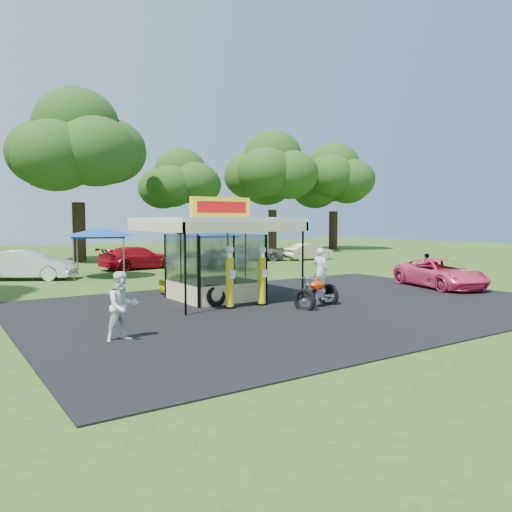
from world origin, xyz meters
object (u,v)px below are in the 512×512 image
object	(u,v)px
gas_station_kiosk	(215,257)
bg_car_a	(27,265)
a_frame_sign	(469,281)
tent_east	(211,232)
bg_car_b	(138,258)
gas_pump_right	(262,277)
motorcycle	(319,283)
bg_car_d	(255,252)
pink_sedan	(440,274)
kiosk_car	(191,283)
tent_west	(99,232)
bg_car_c	(220,256)
spectator_east_b	(427,267)
bg_car_e	(309,252)
gas_pump_left	(230,279)
spectator_west	(122,306)

from	to	relation	value
gas_station_kiosk	bg_car_a	distance (m)	13.00
a_frame_sign	tent_east	world-z (taller)	tent_east
bg_car_b	tent_east	size ratio (longest dim) A/B	1.33
tent_east	gas_station_kiosk	bearing A→B (deg)	-117.76
gas_pump_right	bg_car_a	xyz separation A→B (m)	(-5.96, 14.15, -0.27)
motorcycle	bg_car_d	world-z (taller)	motorcycle
a_frame_sign	pink_sedan	xyz separation A→B (m)	(-0.06, 1.50, 0.20)
kiosk_car	tent_west	bearing A→B (deg)	9.77
bg_car_a	bg_car_c	xyz separation A→B (m)	(12.87, 1.26, -0.11)
gas_station_kiosk	tent_west	xyz separation A→B (m)	(-1.49, 10.88, 0.81)
gas_station_kiosk	kiosk_car	bearing A→B (deg)	90.00
spectator_east_b	tent_east	bearing A→B (deg)	-74.39
a_frame_sign	bg_car_c	distance (m)	17.80
bg_car_b	motorcycle	bearing A→B (deg)	171.19
gas_station_kiosk	kiosk_car	xyz separation A→B (m)	(-0.00, 2.21, -1.30)
bg_car_e	tent_east	bearing A→B (deg)	112.93
motorcycle	pink_sedan	bearing A→B (deg)	-11.66
bg_car_b	gas_pump_left	bearing A→B (deg)	161.13
a_frame_sign	spectator_east_b	size ratio (longest dim) A/B	0.65
pink_sedan	bg_car_a	distance (m)	21.77
bg_car_b	bg_car_e	bearing A→B (deg)	-100.48
tent_west	tent_east	world-z (taller)	tent_west
bg_car_e	kiosk_car	bearing A→B (deg)	130.67
spectator_west	spectator_east_b	bearing A→B (deg)	4.87
spectator_west	bg_car_c	xyz separation A→B (m)	(13.21, 17.98, -0.23)
gas_pump_left	a_frame_sign	distance (m)	11.71
bg_car_a	bg_car_e	xyz separation A→B (m)	(22.07, 2.39, -0.14)
a_frame_sign	spectator_east_b	bearing A→B (deg)	88.68
bg_car_b	bg_car_c	size ratio (longest dim) A/B	1.25
spectator_east_b	tent_west	world-z (taller)	tent_west
bg_car_e	gas_pump_left	bearing A→B (deg)	138.41
gas_pump_left	bg_car_a	size ratio (longest dim) A/B	0.47
kiosk_car	bg_car_b	xyz separation A→B (m)	(2.10, 12.27, 0.29)
bg_car_b	tent_east	world-z (taller)	tent_east
spectator_west	gas_station_kiosk	bearing A→B (deg)	33.64
pink_sedan	kiosk_car	bearing A→B (deg)	170.71
pink_sedan	bg_car_d	distance (m)	19.20
bg_car_c	bg_car_e	world-z (taller)	bg_car_c
motorcycle	kiosk_car	world-z (taller)	motorcycle
tent_west	bg_car_b	bearing A→B (deg)	45.03
bg_car_c	bg_car_e	xyz separation A→B (m)	(9.20, 1.13, -0.04)
bg_car_c	bg_car_d	world-z (taller)	bg_car_c
spectator_west	tent_east	xyz separation A→B (m)	(11.12, 15.49, 1.56)
motorcycle	bg_car_e	world-z (taller)	motorcycle
bg_car_d	tent_east	bearing A→B (deg)	157.90
gas_station_kiosk	pink_sedan	distance (m)	11.27
gas_pump_left	bg_car_a	distance (m)	14.80
spectator_east_b	tent_west	distance (m)	18.29
bg_car_e	bg_car_c	bearing A→B (deg)	102.15
bg_car_a	pink_sedan	bearing A→B (deg)	-101.55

